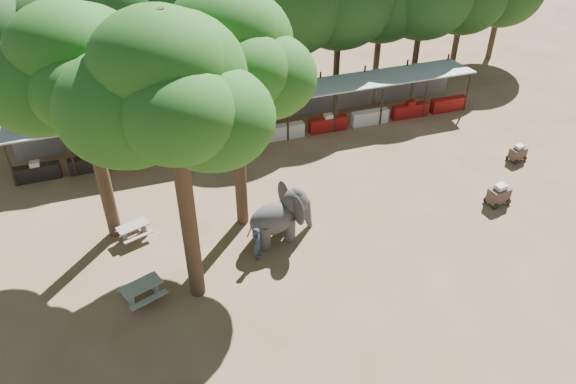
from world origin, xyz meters
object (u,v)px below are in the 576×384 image
object	(u,v)px
elephant	(281,215)
handler	(258,243)
yard_tree_left	(74,72)
picnic_table_far	(133,230)
yard_tree_back	(229,55)
cart_back	(518,153)
cart_front	(499,194)
picnic_table_near	(142,290)
yard_tree_center	(166,92)

from	to	relation	value
elephant	handler	size ratio (longest dim) A/B	2.02
yard_tree_left	picnic_table_far	bearing A→B (deg)	-38.62
yard_tree_back	cart_back	size ratio (longest dim) A/B	10.18
yard_tree_back	elephant	xyz separation A→B (m)	(1.57, -1.87, -7.27)
yard_tree_back	cart_front	size ratio (longest dim) A/B	8.98
handler	picnic_table_near	xyz separation A→B (m)	(-5.24, -0.94, -0.30)
yard_tree_center	picnic_table_near	world-z (taller)	yard_tree_center
elephant	picnic_table_near	world-z (taller)	elephant
cart_front	cart_back	xyz separation A→B (m)	(3.48, 3.13, -0.08)
handler	cart_back	bearing A→B (deg)	-48.43
yard_tree_left	handler	bearing A→B (deg)	-32.65
yard_tree_back	picnic_table_far	world-z (taller)	yard_tree_back
yard_tree_center	picnic_table_far	size ratio (longest dim) A/B	6.74
elephant	cart_front	bearing A→B (deg)	-15.20
cart_back	yard_tree_center	bearing A→B (deg)	-178.25
yard_tree_center	handler	world-z (taller)	yard_tree_center
yard_tree_left	yard_tree_back	size ratio (longest dim) A/B	0.97
yard_tree_center	cart_front	distance (m)	18.07
elephant	picnic_table_near	distance (m)	7.00
handler	picnic_table_near	distance (m)	5.33
picnic_table_far	yard_tree_left	bearing A→B (deg)	122.53
yard_tree_center	picnic_table_far	world-z (taller)	yard_tree_center
picnic_table_far	cart_back	size ratio (longest dim) A/B	1.60
picnic_table_near	cart_back	world-z (taller)	cart_back
cart_back	picnic_table_near	bearing A→B (deg)	-179.75
yard_tree_center	cart_back	distance (m)	21.61
elephant	picnic_table_far	distance (m)	6.98
picnic_table_far	cart_front	bearing A→B (deg)	-28.70
yard_tree_back	cart_front	bearing A→B (deg)	-12.62
yard_tree_back	handler	size ratio (longest dim) A/B	6.77
elephant	cart_front	world-z (taller)	elephant
picnic_table_far	cart_back	world-z (taller)	cart_back
yard_tree_center	picnic_table_near	xyz separation A→B (m)	(-2.09, 0.12, -8.67)
elephant	picnic_table_far	bearing A→B (deg)	152.23
handler	cart_back	size ratio (longest dim) A/B	1.50
handler	cart_front	distance (m)	12.69
picnic_table_far	picnic_table_near	bearing A→B (deg)	-109.60
yard_tree_center	cart_back	xyz separation A→B (m)	(19.31, 4.26, -8.72)
yard_tree_left	cart_front	world-z (taller)	yard_tree_left
picnic_table_far	cart_front	distance (m)	18.13
yard_tree_center	picnic_table_far	bearing A→B (deg)	115.72
yard_tree_left	yard_tree_center	xyz separation A→B (m)	(3.00, -5.00, 1.01)
yard_tree_center	elephant	bearing A→B (deg)	24.96
handler	picnic_table_near	size ratio (longest dim) A/B	0.81
yard_tree_left	handler	size ratio (longest dim) A/B	6.56
picnic_table_near	cart_front	world-z (taller)	cart_front
elephant	cart_back	distance (m)	14.91
yard_tree_center	yard_tree_back	world-z (taller)	yard_tree_center
handler	picnic_table_far	xyz separation A→B (m)	(-5.18, 3.17, -0.37)
yard_tree_left	elephant	size ratio (longest dim) A/B	3.25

